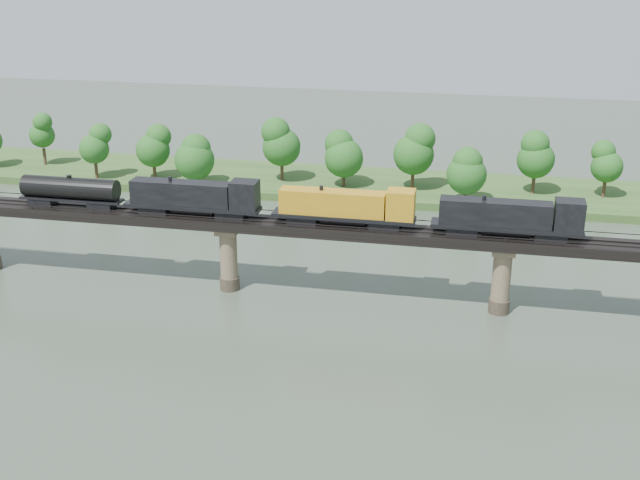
# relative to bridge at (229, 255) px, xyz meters

# --- Properties ---
(ground) EXTENTS (400.00, 400.00, 0.00)m
(ground) POSITION_rel_bridge_xyz_m (0.00, -30.00, -5.46)
(ground) COLOR #334032
(ground) RESTS_ON ground
(far_bank) EXTENTS (300.00, 24.00, 1.60)m
(far_bank) POSITION_rel_bridge_xyz_m (0.00, 55.00, -4.66)
(far_bank) COLOR #2C4C1E
(far_bank) RESTS_ON ground
(bridge) EXTENTS (236.00, 30.00, 11.50)m
(bridge) POSITION_rel_bridge_xyz_m (0.00, 0.00, 0.00)
(bridge) COLOR #473A2D
(bridge) RESTS_ON ground
(bridge_superstructure) EXTENTS (220.00, 4.90, 0.75)m
(bridge_superstructure) POSITION_rel_bridge_xyz_m (0.00, 0.00, 6.33)
(bridge_superstructure) COLOR black
(bridge_superstructure) RESTS_ON bridge
(far_treeline) EXTENTS (289.06, 17.54, 13.60)m
(far_treeline) POSITION_rel_bridge_xyz_m (-8.21, 50.52, 3.37)
(far_treeline) COLOR #382619
(far_treeline) RESTS_ON far_bank
(freight_train) EXTENTS (83.06, 3.24, 5.72)m
(freight_train) POSITION_rel_bridge_xyz_m (10.03, -0.00, 8.77)
(freight_train) COLOR black
(freight_train) RESTS_ON bridge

